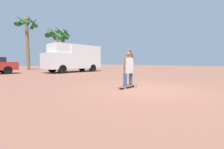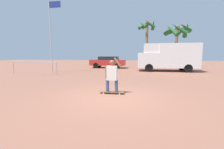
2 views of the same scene
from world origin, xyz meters
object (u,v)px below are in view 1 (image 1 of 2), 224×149
at_px(skateboard, 128,86).
at_px(camper_van, 74,57).
at_px(palm_tree_near_van, 57,35).
at_px(palm_tree_center_background, 27,28).
at_px(person_skateboarder, 128,67).

bearing_deg(skateboard, camper_van, 67.73).
height_order(palm_tree_near_van, palm_tree_center_background, palm_tree_center_background).
distance_m(skateboard, palm_tree_near_van, 20.29).
xyz_separation_m(skateboard, palm_tree_near_van, (6.79, 18.40, 5.20)).
xyz_separation_m(skateboard, palm_tree_center_background, (2.27, 17.86, 5.32)).
height_order(person_skateboarder, palm_tree_center_background, palm_tree_center_background).
relative_size(person_skateboarder, palm_tree_center_background, 0.22).
bearing_deg(palm_tree_center_background, skateboard, -97.25).
relative_size(skateboard, palm_tree_center_background, 0.15).
bearing_deg(palm_tree_center_background, person_skateboarder, -97.25).
height_order(skateboard, palm_tree_near_van, palm_tree_near_van).
bearing_deg(person_skateboarder, skateboard, 0.00).
height_order(person_skateboarder, palm_tree_near_van, palm_tree_near_van).
xyz_separation_m(camper_van, palm_tree_near_van, (2.68, 8.36, 3.73)).
height_order(person_skateboarder, camper_van, camper_van).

